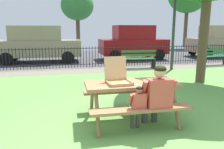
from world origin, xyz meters
The scene contains 16 objects.
ground centered at (0.00, 1.39, -0.01)m, with size 28.00×10.78×0.02m, color #67A14C.
cobblestone_walkway centered at (0.00, 6.08, 0.00)m, with size 28.00×1.40×0.01m, color gray.
street_asphalt centered at (0.00, 10.68, -0.01)m, with size 28.00×7.80×0.01m, color #424247.
picnic_table_foreground centered at (0.32, 0.45, 0.60)m, with size 1.83×1.52×0.79m.
pizza_box_open centered at (0.04, 0.46, 0.86)m, with size 0.46×0.52×0.49m.
pizza_slice_on_table centered at (0.67, 0.48, 0.78)m, with size 0.25×0.27×0.02m.
adult_at_table centered at (0.63, -0.06, 0.66)m, with size 0.61×0.60×1.19m.
child_at_table centered at (0.26, -0.08, 0.51)m, with size 0.33×0.32×0.85m.
iron_fence_streetside centered at (0.00, 6.78, 0.50)m, with size 23.40×0.03×0.97m.
park_bench_center centered at (2.39, 5.94, 0.42)m, with size 1.62×0.55×0.85m.
park_bench_right centered at (6.42, 5.94, 0.42)m, with size 1.62×0.55×0.85m.
lamp_post_walkway centered at (3.77, 5.34, 2.78)m, with size 0.28×0.28×4.62m.
parked_car_center centered at (-2.18, 9.02, 1.01)m, with size 4.45×2.02×1.94m.
parked_car_right centered at (3.17, 9.02, 1.01)m, with size 3.92×1.87×1.98m.
parked_car_far_right centered at (9.05, 9.02, 1.01)m, with size 3.97×1.96×1.98m.
far_tree_midleft centered at (0.49, 16.13, 3.67)m, with size 2.76×2.76×4.95m.
Camera 1 is at (-0.99, -3.53, 1.80)m, focal length 35.41 mm.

